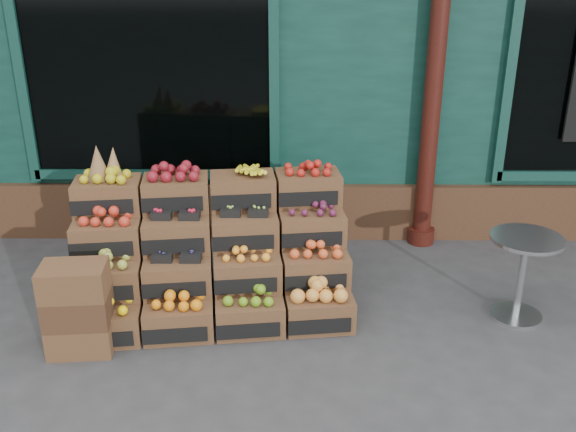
{
  "coord_description": "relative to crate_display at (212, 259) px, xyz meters",
  "views": [
    {
      "loc": [
        -0.15,
        -4.19,
        2.87
      ],
      "look_at": [
        -0.2,
        0.7,
        0.85
      ],
      "focal_mm": 40.0,
      "sensor_mm": 36.0,
      "label": 1
    }
  ],
  "objects": [
    {
      "name": "spare_crates",
      "position": [
        -0.94,
        -0.72,
        -0.07
      ],
      "size": [
        0.51,
        0.38,
        0.73
      ],
      "rotation": [
        0.0,
        0.0,
        0.09
      ],
      "color": "brown",
      "rests_on": "ground"
    },
    {
      "name": "bistro_table",
      "position": [
        2.59,
        -0.19,
        0.03
      ],
      "size": [
        0.59,
        0.59,
        0.74
      ],
      "rotation": [
        0.0,
        0.0,
        0.26
      ],
      "color": "silver",
      "rests_on": "ground"
    },
    {
      "name": "shopkeeper",
      "position": [
        -0.51,
        1.99,
        0.49
      ],
      "size": [
        0.72,
        0.51,
        1.86
      ],
      "primitive_type": "imported",
      "rotation": [
        0.0,
        0.0,
        3.24
      ],
      "color": "#1E6926",
      "rests_on": "ground"
    },
    {
      "name": "ground",
      "position": [
        0.85,
        -0.73,
        -0.44
      ],
      "size": [
        60.0,
        60.0,
        0.0
      ],
      "primitive_type": "plane",
      "color": "#373739",
      "rests_on": "ground"
    },
    {
      "name": "crate_display",
      "position": [
        0.0,
        0.0,
        0.0
      ],
      "size": [
        2.38,
        1.37,
        1.41
      ],
      "rotation": [
        0.0,
        0.0,
        0.13
      ],
      "color": "brown",
      "rests_on": "ground"
    }
  ]
}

